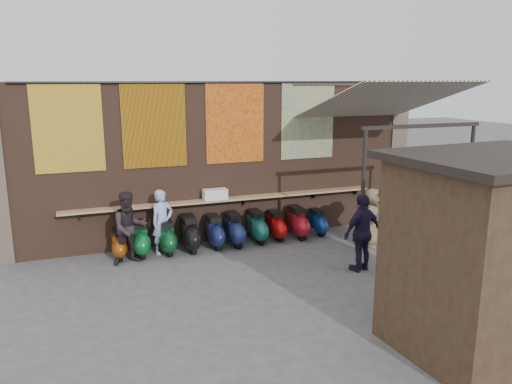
% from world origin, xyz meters
% --- Properties ---
extents(ground, '(70.00, 70.00, 0.00)m').
position_xyz_m(ground, '(0.00, 0.00, 0.00)').
color(ground, '#474749').
rests_on(ground, ground).
extents(brick_wall, '(10.00, 0.40, 4.00)m').
position_xyz_m(brick_wall, '(0.00, 2.70, 2.00)').
color(brick_wall, brown).
rests_on(brick_wall, ground).
extents(pier_right, '(0.50, 0.50, 4.00)m').
position_xyz_m(pier_right, '(5.20, 2.70, 2.00)').
color(pier_right, '#4C4238').
rests_on(pier_right, ground).
extents(eating_counter, '(8.00, 0.32, 0.05)m').
position_xyz_m(eating_counter, '(0.00, 2.33, 1.10)').
color(eating_counter, '#9E7A51').
rests_on(eating_counter, brick_wall).
extents(shelf_box, '(0.59, 0.28, 0.27)m').
position_xyz_m(shelf_box, '(-0.30, 2.30, 1.26)').
color(shelf_box, white).
rests_on(shelf_box, eating_counter).
extents(tapestry_redgold, '(1.50, 0.02, 2.00)m').
position_xyz_m(tapestry_redgold, '(-3.60, 2.48, 3.00)').
color(tapestry_redgold, '#943615').
rests_on(tapestry_redgold, brick_wall).
extents(tapestry_sun, '(1.50, 0.02, 2.00)m').
position_xyz_m(tapestry_sun, '(-1.70, 2.48, 3.00)').
color(tapestry_sun, orange).
rests_on(tapestry_sun, brick_wall).
extents(tapestry_orange, '(1.50, 0.02, 2.00)m').
position_xyz_m(tapestry_orange, '(0.30, 2.48, 3.00)').
color(tapestry_orange, orange).
rests_on(tapestry_orange, brick_wall).
extents(tapestry_multi, '(1.50, 0.02, 2.00)m').
position_xyz_m(tapestry_multi, '(2.30, 2.48, 3.00)').
color(tapestry_multi, '#2B459F').
rests_on(tapestry_multi, brick_wall).
extents(hang_rail, '(9.50, 0.06, 0.06)m').
position_xyz_m(hang_rail, '(0.00, 2.47, 3.98)').
color(hang_rail, black).
rests_on(hang_rail, brick_wall).
extents(scooter_stool_0, '(0.32, 0.71, 0.68)m').
position_xyz_m(scooter_stool_0, '(-2.71, 2.00, 0.34)').
color(scooter_stool_0, '#8C3E0C').
rests_on(scooter_stool_0, ground).
extents(scooter_stool_1, '(0.38, 0.84, 0.80)m').
position_xyz_m(scooter_stool_1, '(-2.22, 2.00, 0.40)').
color(scooter_stool_1, '#0D612B').
rests_on(scooter_stool_1, ground).
extents(scooter_stool_2, '(0.37, 0.83, 0.79)m').
position_xyz_m(scooter_stool_2, '(-1.60, 1.96, 0.39)').
color(scooter_stool_2, '#0D4421').
rests_on(scooter_stool_2, ground).
extents(scooter_stool_3, '(0.40, 0.89, 0.84)m').
position_xyz_m(scooter_stool_3, '(-1.04, 1.95, 0.42)').
color(scooter_stool_3, black).
rests_on(scooter_stool_3, ground).
extents(scooter_stool_4, '(0.37, 0.83, 0.79)m').
position_xyz_m(scooter_stool_4, '(-0.43, 1.97, 0.40)').
color(scooter_stool_4, '#121944').
rests_on(scooter_stool_4, ground).
extents(scooter_stool_5, '(0.38, 0.85, 0.81)m').
position_xyz_m(scooter_stool_5, '(0.08, 1.96, 0.40)').
color(scooter_stool_5, navy).
rests_on(scooter_stool_5, ground).
extents(scooter_stool_6, '(0.38, 0.84, 0.80)m').
position_xyz_m(scooter_stool_6, '(0.70, 2.02, 0.40)').
color(scooter_stool_6, '#165A50').
rests_on(scooter_stool_6, ground).
extents(scooter_stool_7, '(0.34, 0.77, 0.73)m').
position_xyz_m(scooter_stool_7, '(1.24, 2.03, 0.36)').
color(scooter_stool_7, '#AE0D0D').
rests_on(scooter_stool_7, ground).
extents(scooter_stool_8, '(0.38, 0.85, 0.81)m').
position_xyz_m(scooter_stool_8, '(1.82, 1.98, 0.40)').
color(scooter_stool_8, maroon).
rests_on(scooter_stool_8, ground).
extents(scooter_stool_9, '(0.32, 0.70, 0.67)m').
position_xyz_m(scooter_stool_9, '(2.43, 2.03, 0.33)').
color(scooter_stool_9, navy).
rests_on(scooter_stool_9, ground).
extents(diner_left, '(0.66, 0.55, 1.54)m').
position_xyz_m(diner_left, '(-1.68, 2.00, 0.77)').
color(diner_left, '#9EB4E6').
rests_on(diner_left, ground).
extents(diner_right, '(0.91, 0.77, 1.65)m').
position_xyz_m(diner_right, '(-2.49, 1.59, 0.82)').
color(diner_right, black).
rests_on(diner_right, ground).
extents(shopper_navy, '(1.07, 0.63, 1.70)m').
position_xyz_m(shopper_navy, '(2.14, -0.60, 0.85)').
color(shopper_navy, black).
rests_on(shopper_navy, ground).
extents(shopper_grey, '(1.18, 0.84, 1.66)m').
position_xyz_m(shopper_grey, '(3.62, 0.44, 0.83)').
color(shopper_grey, '#5E5F63').
rests_on(shopper_grey, ground).
extents(shopper_tan, '(0.85, 0.82, 1.47)m').
position_xyz_m(shopper_tan, '(3.24, 0.72, 0.73)').
color(shopper_tan, '#79684D').
rests_on(shopper_tan, ground).
extents(market_stall, '(2.81, 2.19, 2.89)m').
position_xyz_m(market_stall, '(2.22, -3.96, 1.45)').
color(market_stall, black).
rests_on(market_stall, ground).
extents(stall_roof, '(3.15, 2.51, 0.12)m').
position_xyz_m(stall_roof, '(2.22, -3.96, 2.95)').
color(stall_roof, black).
rests_on(stall_roof, market_stall).
extents(stall_sign, '(1.20, 0.13, 0.50)m').
position_xyz_m(stall_sign, '(2.14, -2.94, 2.10)').
color(stall_sign, gold).
rests_on(stall_sign, market_stall).
extents(stall_shelf, '(2.22, 0.26, 0.06)m').
position_xyz_m(stall_shelf, '(2.14, -2.94, 1.06)').
color(stall_shelf, '#473321').
rests_on(stall_shelf, market_stall).
extents(awning_canvas, '(3.20, 3.28, 0.97)m').
position_xyz_m(awning_canvas, '(3.50, 0.90, 3.55)').
color(awning_canvas, beige).
rests_on(awning_canvas, brick_wall).
extents(awning_ledger, '(3.30, 0.08, 0.12)m').
position_xyz_m(awning_ledger, '(3.50, 2.49, 3.95)').
color(awning_ledger, '#33261C').
rests_on(awning_ledger, brick_wall).
extents(awning_header, '(3.00, 0.08, 0.08)m').
position_xyz_m(awning_header, '(3.50, -0.60, 3.08)').
color(awning_header, black).
rests_on(awning_header, awning_post_left).
extents(awning_post_left, '(0.09, 0.09, 3.10)m').
position_xyz_m(awning_post_left, '(2.10, -0.60, 1.55)').
color(awning_post_left, black).
rests_on(awning_post_left, ground).
extents(awning_post_right, '(0.09, 0.09, 3.10)m').
position_xyz_m(awning_post_right, '(4.90, -0.60, 1.55)').
color(awning_post_right, black).
rests_on(awning_post_right, ground).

